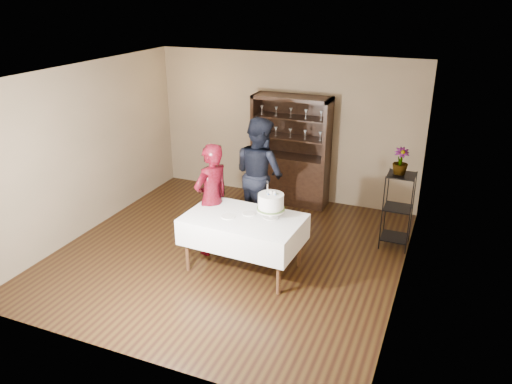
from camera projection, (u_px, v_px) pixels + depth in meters
floor at (230, 253)px, 7.61m from camera, size 5.00×5.00×0.00m
ceiling at (225, 74)px, 6.58m from camera, size 5.00×5.00×0.00m
back_wall at (285, 127)px, 9.23m from camera, size 5.00×0.02×2.70m
wall_left at (86, 150)px, 7.97m from camera, size 0.02×5.00×2.70m
wall_right at (409, 196)px, 6.21m from camera, size 0.02×5.00×2.70m
china_hutch at (290, 168)px, 9.21m from camera, size 1.40×0.48×2.00m
plant_etagere at (398, 208)px, 7.58m from camera, size 0.42×0.42×1.20m
cake_table at (244, 229)px, 6.97m from camera, size 1.67×1.08×0.81m
woman at (212, 199)px, 7.34m from camera, size 0.61×0.73×1.72m
man at (259, 174)px, 8.12m from camera, size 1.14×1.05×1.89m
cake at (271, 203)px, 6.80m from camera, size 0.40×0.40×0.55m
plate_near at (228, 217)px, 6.89m from camera, size 0.25×0.25×0.01m
plate_far at (249, 214)px, 6.98m from camera, size 0.23×0.23×0.01m
potted_plant at (401, 161)px, 7.32m from camera, size 0.29×0.29×0.40m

